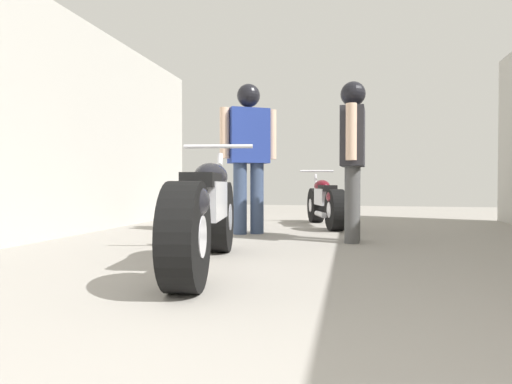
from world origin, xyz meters
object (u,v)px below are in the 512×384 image
object	(u,v)px
motorcycle_black_naked	(325,202)
mechanic_in_blue	(249,144)
motorcycle_maroon_cruiser	(205,213)
mechanic_with_helmet	(353,146)

from	to	relation	value
motorcycle_black_naked	mechanic_in_blue	size ratio (longest dim) A/B	0.96
motorcycle_maroon_cruiser	mechanic_in_blue	world-z (taller)	mechanic_in_blue
mechanic_in_blue	motorcycle_maroon_cruiser	bearing A→B (deg)	-84.80
motorcycle_black_naked	mechanic_in_blue	bearing A→B (deg)	-127.63
motorcycle_maroon_cruiser	mechanic_in_blue	xyz separation A→B (m)	(-0.19, 2.14, 0.69)
motorcycle_maroon_cruiser	mechanic_with_helmet	distance (m)	2.06
motorcycle_maroon_cruiser	motorcycle_black_naked	world-z (taller)	motorcycle_maroon_cruiser
mechanic_with_helmet	mechanic_in_blue	bearing A→B (deg)	158.98
motorcycle_maroon_cruiser	mechanic_in_blue	bearing A→B (deg)	95.20
motorcycle_maroon_cruiser	mechanic_with_helmet	size ratio (longest dim) A/B	1.22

